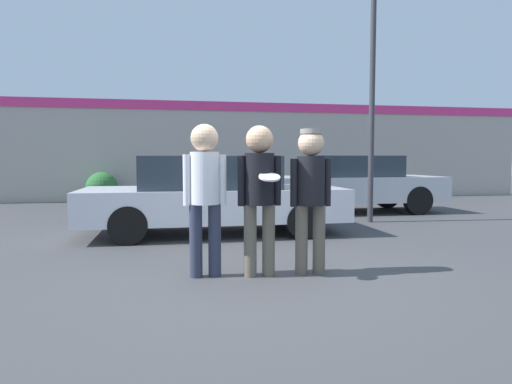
% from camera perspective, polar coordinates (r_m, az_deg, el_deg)
% --- Properties ---
extents(ground_plane, '(56.00, 56.00, 0.00)m').
position_cam_1_polar(ground_plane, '(5.46, 1.20, -10.51)').
color(ground_plane, '#3F3F42').
extents(storefront_building, '(24.00, 0.22, 3.34)m').
position_cam_1_polar(storefront_building, '(15.71, -6.80, 5.23)').
color(storefront_building, '#B2A89E').
rests_on(storefront_building, ground).
extents(person_left, '(0.50, 0.33, 1.79)m').
position_cam_1_polar(person_left, '(5.33, -6.41, 0.79)').
color(person_left, '#2D3347').
rests_on(person_left, ground).
extents(person_middle_with_frisbee, '(0.52, 0.54, 1.77)m').
position_cam_1_polar(person_middle_with_frisbee, '(5.32, 0.45, 0.73)').
color(person_middle_with_frisbee, '#665B4C').
rests_on(person_middle_with_frisbee, ground).
extents(person_right, '(0.50, 0.33, 1.74)m').
position_cam_1_polar(person_right, '(5.49, 6.85, 0.64)').
color(person_right, '#665B4C').
rests_on(person_right, ground).
extents(parked_car_near, '(4.74, 1.96, 1.44)m').
position_cam_1_polar(parked_car_near, '(8.50, -5.50, -0.35)').
color(parked_car_near, silver).
rests_on(parked_car_near, ground).
extents(parked_car_far, '(4.57, 1.87, 1.47)m').
position_cam_1_polar(parked_car_far, '(12.15, 11.79, 1.07)').
color(parked_car_far, silver).
rests_on(parked_car_far, ground).
extents(street_lamp, '(1.26, 0.35, 5.58)m').
position_cam_1_polar(street_lamp, '(10.58, 15.50, 15.17)').
color(street_lamp, '#38383D').
rests_on(street_lamp, ground).
extents(shrub, '(0.99, 0.99, 0.99)m').
position_cam_1_polar(shrub, '(15.16, -18.71, 0.53)').
color(shrub, '#2D6B33').
rests_on(shrub, ground).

